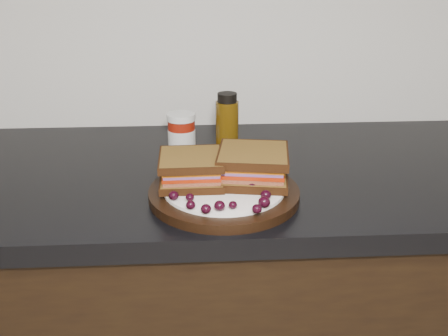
# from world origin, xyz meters

# --- Properties ---
(countertop) EXTENTS (3.98, 0.60, 0.04)m
(countertop) POSITION_xyz_m (0.00, 1.70, 0.88)
(countertop) COLOR black
(countertop) RESTS_ON base_cabinets
(plate) EXTENTS (0.28, 0.28, 0.02)m
(plate) POSITION_xyz_m (-0.02, 1.55, 0.91)
(plate) COLOR black
(plate) RESTS_ON countertop
(sandwich_left) EXTENTS (0.12, 0.12, 0.05)m
(sandwich_left) POSITION_xyz_m (-0.08, 1.57, 0.95)
(sandwich_left) COLOR brown
(sandwich_left) RESTS_ON plate
(sandwich_right) EXTENTS (0.15, 0.15, 0.06)m
(sandwich_right) POSITION_xyz_m (0.04, 1.58, 0.95)
(sandwich_right) COLOR brown
(sandwich_right) RESTS_ON plate
(grape_0) EXTENTS (0.02, 0.02, 0.02)m
(grape_0) POSITION_xyz_m (-0.11, 1.50, 0.93)
(grape_0) COLOR black
(grape_0) RESTS_ON plate
(grape_1) EXTENTS (0.02, 0.02, 0.01)m
(grape_1) POSITION_xyz_m (-0.08, 1.49, 0.93)
(grape_1) COLOR black
(grape_1) RESTS_ON plate
(grape_2) EXTENTS (0.02, 0.02, 0.02)m
(grape_2) POSITION_xyz_m (-0.08, 1.46, 0.93)
(grape_2) COLOR black
(grape_2) RESTS_ON plate
(grape_3) EXTENTS (0.02, 0.02, 0.02)m
(grape_3) POSITION_xyz_m (-0.06, 1.45, 0.93)
(grape_3) COLOR black
(grape_3) RESTS_ON plate
(grape_4) EXTENTS (0.02, 0.02, 0.02)m
(grape_4) POSITION_xyz_m (-0.03, 1.46, 0.93)
(grape_4) COLOR black
(grape_4) RESTS_ON plate
(grape_5) EXTENTS (0.01, 0.01, 0.01)m
(grape_5) POSITION_xyz_m (-0.01, 1.46, 0.93)
(grape_5) COLOR black
(grape_5) RESTS_ON plate
(grape_6) EXTENTS (0.02, 0.02, 0.02)m
(grape_6) POSITION_xyz_m (0.03, 1.44, 0.93)
(grape_6) COLOR black
(grape_6) RESTS_ON plate
(grape_7) EXTENTS (0.02, 0.02, 0.02)m
(grape_7) POSITION_xyz_m (0.04, 1.46, 0.93)
(grape_7) COLOR black
(grape_7) RESTS_ON plate
(grape_8) EXTENTS (0.02, 0.02, 0.02)m
(grape_8) POSITION_xyz_m (0.05, 1.49, 0.93)
(grape_8) COLOR black
(grape_8) RESTS_ON plate
(grape_9) EXTENTS (0.02, 0.02, 0.02)m
(grape_9) POSITION_xyz_m (0.03, 1.53, 0.93)
(grape_9) COLOR black
(grape_9) RESTS_ON plate
(grape_10) EXTENTS (0.02, 0.02, 0.02)m
(grape_10) POSITION_xyz_m (0.06, 1.53, 0.93)
(grape_10) COLOR black
(grape_10) RESTS_ON plate
(grape_11) EXTENTS (0.02, 0.02, 0.02)m
(grape_11) POSITION_xyz_m (0.05, 1.56, 0.93)
(grape_11) COLOR black
(grape_11) RESTS_ON plate
(grape_12) EXTENTS (0.02, 0.02, 0.02)m
(grape_12) POSITION_xyz_m (0.05, 1.57, 0.93)
(grape_12) COLOR black
(grape_12) RESTS_ON plate
(grape_13) EXTENTS (0.02, 0.02, 0.02)m
(grape_13) POSITION_xyz_m (0.05, 1.62, 0.93)
(grape_13) COLOR black
(grape_13) RESTS_ON plate
(grape_14) EXTENTS (0.02, 0.02, 0.01)m
(grape_14) POSITION_xyz_m (-0.08, 1.60, 0.93)
(grape_14) COLOR black
(grape_14) RESTS_ON plate
(grape_15) EXTENTS (0.02, 0.02, 0.02)m
(grape_15) POSITION_xyz_m (-0.07, 1.58, 0.93)
(grape_15) COLOR black
(grape_15) RESTS_ON plate
(grape_16) EXTENTS (0.02, 0.02, 0.01)m
(grape_16) POSITION_xyz_m (-0.11, 1.55, 0.93)
(grape_16) COLOR black
(grape_16) RESTS_ON plate
(grape_17) EXTENTS (0.02, 0.02, 0.02)m
(grape_17) POSITION_xyz_m (-0.10, 1.54, 0.93)
(grape_17) COLOR black
(grape_17) RESTS_ON plate
(grape_18) EXTENTS (0.02, 0.02, 0.02)m
(grape_18) POSITION_xyz_m (-0.10, 1.61, 0.93)
(grape_18) COLOR black
(grape_18) RESTS_ON plate
(grape_19) EXTENTS (0.02, 0.02, 0.02)m
(grape_19) POSITION_xyz_m (-0.10, 1.60, 0.93)
(grape_19) COLOR black
(grape_19) RESTS_ON plate
(grape_20) EXTENTS (0.02, 0.02, 0.02)m
(grape_20) POSITION_xyz_m (-0.08, 1.55, 0.93)
(grape_20) COLOR black
(grape_20) RESTS_ON plate
(condiment_jar) EXTENTS (0.09, 0.09, 0.09)m
(condiment_jar) POSITION_xyz_m (-0.10, 1.79, 0.95)
(condiment_jar) COLOR maroon
(condiment_jar) RESTS_ON countertop
(oil_bottle) EXTENTS (0.05, 0.05, 0.14)m
(oil_bottle) POSITION_xyz_m (0.00, 1.78, 0.97)
(oil_bottle) COLOR #442D06
(oil_bottle) RESTS_ON countertop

